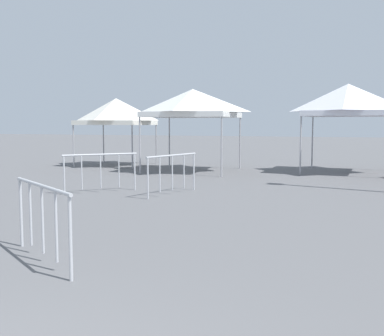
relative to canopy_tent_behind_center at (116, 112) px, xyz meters
The scene contains 6 objects.
canopy_tent_behind_center is the anchor object (origin of this frame).
canopy_tent_behind_left 4.35m from the canopy_tent_behind_center, 16.48° to the right, with size 3.50×3.50×3.27m.
canopy_tent_center 9.95m from the canopy_tent_behind_center, ahead, with size 3.25×3.25×3.42m.
crowd_barrier_near_person 15.18m from the canopy_tent_behind_center, 64.02° to the right, with size 1.79×1.19×1.08m.
crowd_barrier_by_lift 8.67m from the canopy_tent_behind_center, 63.19° to the right, with size 1.44×1.59×1.08m.
crowd_barrier_mid_lot 9.45m from the canopy_tent_behind_center, 51.11° to the right, with size 0.59×2.04×1.08m.
Camera 1 is at (2.24, -1.69, 1.88)m, focal length 43.82 mm.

